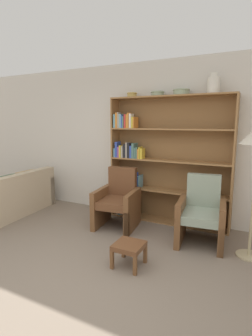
{
  "coord_description": "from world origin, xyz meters",
  "views": [
    {
      "loc": [
        1.57,
        -1.83,
        1.72
      ],
      "look_at": [
        -0.39,
        2.08,
        0.95
      ],
      "focal_mm": 28.0,
      "sensor_mm": 36.0,
      "label": 1
    }
  ],
  "objects": [
    {
      "name": "bookshelf",
      "position": [
        0.06,
        2.4,
        1.03
      ],
      "size": [
        2.06,
        0.3,
        2.14
      ],
      "color": "olive",
      "rests_on": "ground"
    },
    {
      "name": "footstool",
      "position": [
        0.29,
        0.8,
        0.23
      ],
      "size": [
        0.34,
        0.34,
        0.29
      ],
      "color": "brown",
      "rests_on": "ground"
    },
    {
      "name": "bowl_brass",
      "position": [
        0.43,
        2.38,
        2.19
      ],
      "size": [
        0.27,
        0.27,
        0.09
      ],
      "color": "gray",
      "rests_on": "bookshelf"
    },
    {
      "name": "bowl_olive",
      "position": [
        -0.42,
        2.38,
        2.19
      ],
      "size": [
        0.18,
        0.18,
        0.08
      ],
      "color": "tan",
      "rests_on": "bookshelf"
    },
    {
      "name": "armchair_leather",
      "position": [
        -0.43,
        1.85,
        0.42
      ],
      "size": [
        0.72,
        0.75,
        0.96
      ],
      "rotation": [
        0.0,
        0.0,
        3.26
      ],
      "color": "brown",
      "rests_on": "ground"
    },
    {
      "name": "bowl_stoneware",
      "position": [
        0.04,
        2.38,
        2.18
      ],
      "size": [
        0.23,
        0.23,
        0.08
      ],
      "color": "gray",
      "rests_on": "bookshelf"
    },
    {
      "name": "wall_back",
      "position": [
        0.0,
        2.57,
        1.38
      ],
      "size": [
        12.0,
        0.06,
        2.75
      ],
      "color": "silver",
      "rests_on": "ground"
    },
    {
      "name": "armchair_cushioned",
      "position": [
        0.93,
        1.85,
        0.42
      ],
      "size": [
        0.71,
        0.75,
        0.96
      ],
      "rotation": [
        0.0,
        0.0,
        3.25
      ],
      "color": "brown",
      "rests_on": "ground"
    },
    {
      "name": "ground_plane",
      "position": [
        0.0,
        0.0,
        0.0
      ],
      "size": [
        24.0,
        24.0,
        0.0
      ],
      "primitive_type": "plane",
      "color": "#7A6B5B"
    },
    {
      "name": "couch",
      "position": [
        -2.57,
        1.48,
        0.29
      ],
      "size": [
        1.07,
        1.69,
        0.8
      ],
      "rotation": [
        0.0,
        0.0,
        1.65
      ],
      "color": "tan",
      "rests_on": "ground"
    },
    {
      "name": "vase_tall",
      "position": [
        0.92,
        2.38,
        2.27
      ],
      "size": [
        0.18,
        0.18,
        0.3
      ],
      "color": "silver",
      "rests_on": "bookshelf"
    }
  ]
}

